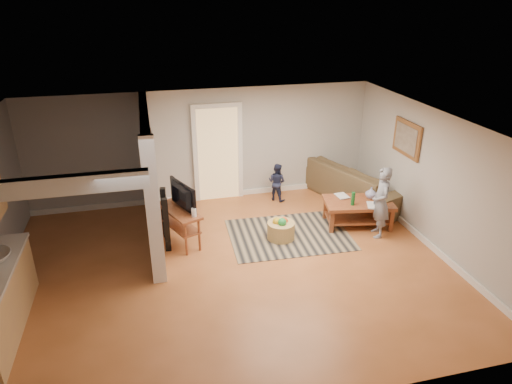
% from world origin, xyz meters
% --- Properties ---
extents(ground, '(7.50, 7.50, 0.00)m').
position_xyz_m(ground, '(0.00, 0.00, 0.00)').
color(ground, '#965126').
rests_on(ground, ground).
extents(room_shell, '(7.54, 6.02, 2.52)m').
position_xyz_m(room_shell, '(-1.07, 0.43, 1.46)').
color(room_shell, '#AEABA6').
rests_on(room_shell, ground).
extents(area_rug, '(2.37, 1.78, 0.01)m').
position_xyz_m(area_rug, '(1.33, 0.88, 0.01)').
color(area_rug, black).
rests_on(area_rug, ground).
extents(sofa, '(1.99, 2.93, 0.80)m').
position_xyz_m(sofa, '(3.30, 2.20, 0.00)').
color(sofa, '#413A20').
rests_on(sofa, ground).
extents(coffee_table, '(1.46, 1.01, 0.79)m').
position_xyz_m(coffee_table, '(2.82, 0.97, 0.41)').
color(coffee_table, maroon).
rests_on(coffee_table, ground).
extents(tv_console, '(0.81, 1.17, 0.94)m').
position_xyz_m(tv_console, '(-0.74, 1.10, 0.63)').
color(tv_console, maroon).
rests_on(tv_console, ground).
extents(speaker_left, '(0.11, 0.11, 1.04)m').
position_xyz_m(speaker_left, '(-1.00, 0.87, 0.52)').
color(speaker_left, black).
rests_on(speaker_left, ground).
extents(speaker_right, '(0.12, 0.12, 1.02)m').
position_xyz_m(speaker_right, '(-1.00, 1.41, 0.51)').
color(speaker_right, black).
rests_on(speaker_right, ground).
extents(toy_basket, '(0.52, 0.52, 0.47)m').
position_xyz_m(toy_basket, '(1.13, 0.78, 0.19)').
color(toy_basket, '#A38846').
rests_on(toy_basket, ground).
extents(child, '(0.43, 0.57, 1.40)m').
position_xyz_m(child, '(3.00, 0.47, 0.00)').
color(child, gray).
rests_on(child, ground).
extents(toddler, '(0.53, 0.53, 0.87)m').
position_xyz_m(toddler, '(1.55, 2.52, 0.00)').
color(toddler, '#1F2441').
rests_on(toddler, ground).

